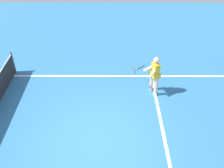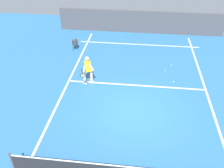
{
  "view_description": "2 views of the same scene",
  "coord_description": "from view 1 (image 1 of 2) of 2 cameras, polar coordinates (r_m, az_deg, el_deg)",
  "views": [
    {
      "loc": [
        -5.58,
        -0.48,
        6.31
      ],
      "look_at": [
        1.56,
        -0.45,
        1.05
      ],
      "focal_mm": 42.06,
      "sensor_mm": 36.0,
      "label": 1
    },
    {
      "loc": [
        -0.09,
        8.77,
        7.28
      ],
      "look_at": [
        1.06,
        -0.75,
        0.9
      ],
      "focal_mm": 40.31,
      "sensor_mm": 36.0,
      "label": 2
    }
  ],
  "objects": [
    {
      "name": "tennis_player",
      "position": [
        9.85,
        9.14,
        2.19
      ],
      "size": [
        0.67,
        1.1,
        1.55
      ],
      "color": "beige",
      "rests_on": "ground"
    },
    {
      "name": "ground_plane",
      "position": [
        8.44,
        -3.18,
        -12.08
      ],
      "size": [
        25.16,
        25.16,
        0.0
      ],
      "primitive_type": "plane",
      "color": "teal"
    },
    {
      "name": "sideline_right_marking",
      "position": [
        11.1,
        -2.29,
        1.76
      ],
      "size": [
        0.1,
        17.36,
        0.01
      ],
      "primitive_type": "cube",
      "color": "white",
      "rests_on": "ground"
    },
    {
      "name": "service_line_marking",
      "position": [
        8.58,
        11.39,
        -11.89
      ],
      "size": [
        7.09,
        0.1,
        0.01
      ],
      "primitive_type": "cube",
      "color": "white",
      "rests_on": "ground"
    }
  ]
}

